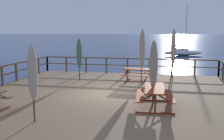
{
  "coord_description": "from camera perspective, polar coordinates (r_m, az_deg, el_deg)",
  "views": [
    {
      "loc": [
        2.68,
        -11.97,
        3.77
      ],
      "look_at": [
        0.0,
        0.96,
        1.85
      ],
      "focal_mm": 43.1,
      "sensor_mm": 36.0,
      "label": 1
    }
  ],
  "objects": [
    {
      "name": "picnic_table_front_right",
      "position": [
        10.53,
        9.03,
        -4.76
      ],
      "size": [
        1.56,
        2.26,
        0.78
      ],
      "color": "#993819",
      "rests_on": "wooden_deck"
    },
    {
      "name": "patio_umbrella_short_back",
      "position": [
        10.32,
        8.79,
        1.04
      ],
      "size": [
        0.32,
        0.32,
        2.58
      ],
      "color": "#4C3828",
      "rests_on": "wooden_deck"
    },
    {
      "name": "sailboat_distant",
      "position": [
        42.72,
        14.89,
        3.64
      ],
      "size": [
        6.23,
        3.39,
        7.72
      ],
      "color": "white",
      "rests_on": "ground"
    },
    {
      "name": "patio_umbrella_short_front",
      "position": [
        8.87,
        -16.5,
        -0.57
      ],
      "size": [
        0.32,
        0.32,
        2.54
      ],
      "color": "#4C3828",
      "rests_on": "wooden_deck"
    },
    {
      "name": "picnic_table_back_right",
      "position": [
        15.6,
        6.07,
        -0.48
      ],
      "size": [
        2.02,
        1.54,
        0.78
      ],
      "color": "#993819",
      "rests_on": "wooden_deck"
    },
    {
      "name": "patio_umbrella_tall_back_right",
      "position": [
        16.51,
        12.91,
        4.63
      ],
      "size": [
        0.32,
        0.32,
        3.04
      ],
      "color": "#4C3828",
      "rests_on": "wooden_deck"
    },
    {
      "name": "railing_waterside_far",
      "position": [
        18.52,
        3.31,
        1.48
      ],
      "size": [
        12.0,
        0.1,
        1.09
      ],
      "color": "brown",
      "rests_on": "wooden_deck"
    },
    {
      "name": "wooden_deck",
      "position": [
        12.71,
        -0.88,
        -6.97
      ],
      "size": [
        12.2,
        12.74,
        0.85
      ],
      "primitive_type": "cube",
      "color": "#846647",
      "rests_on": "ground"
    },
    {
      "name": "patio_umbrella_tall_mid_left",
      "position": [
        16.08,
        -6.98,
        3.43
      ],
      "size": [
        0.32,
        0.32,
        2.49
      ],
      "color": "#4C3828",
      "rests_on": "wooden_deck"
    },
    {
      "name": "ground_plane",
      "position": [
        12.83,
        -0.88,
        -8.8
      ],
      "size": [
        600.0,
        600.0,
        0.0
      ],
      "primitive_type": "plane",
      "color": "navy"
    },
    {
      "name": "patio_umbrella_short_mid",
      "position": [
        15.47,
        6.4,
        4.54
      ],
      "size": [
        0.32,
        0.32,
        3.03
      ],
      "color": "#4C3828",
      "rests_on": "wooden_deck"
    }
  ]
}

